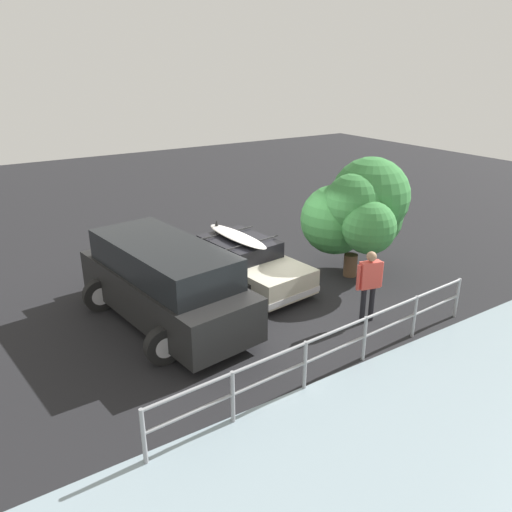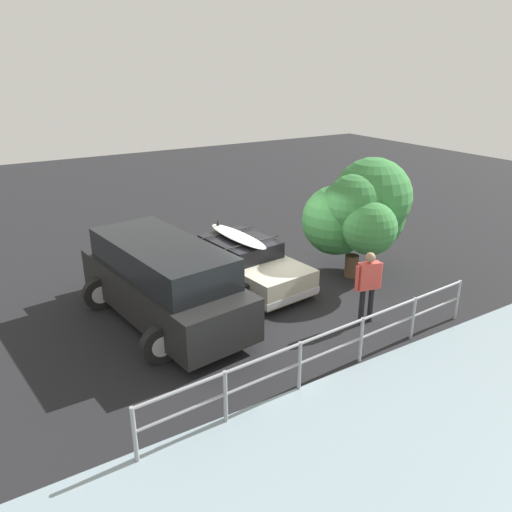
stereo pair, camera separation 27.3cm
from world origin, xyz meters
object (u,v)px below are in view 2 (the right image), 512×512
object	(u,v)px
bush_near_left	(361,211)
sedan_car	(243,262)
person_bystander	(368,281)
suv_car	(163,281)

from	to	relation	value
bush_near_left	sedan_car	bearing A→B (deg)	-20.37
sedan_car	person_bystander	world-z (taller)	person_bystander
suv_car	bush_near_left	xyz separation A→B (m)	(-5.53, 0.25, 0.84)
sedan_car	person_bystander	xyz separation A→B (m)	(-1.23, 3.31, 0.42)
suv_car	bush_near_left	world-z (taller)	bush_near_left
bush_near_left	suv_car	bearing A→B (deg)	-2.62
sedan_car	suv_car	distance (m)	2.71
sedan_car	person_bystander	distance (m)	3.56
bush_near_left	person_bystander	bearing A→B (deg)	51.74
sedan_car	bush_near_left	xyz separation A→B (m)	(-2.98, 1.11, 1.21)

